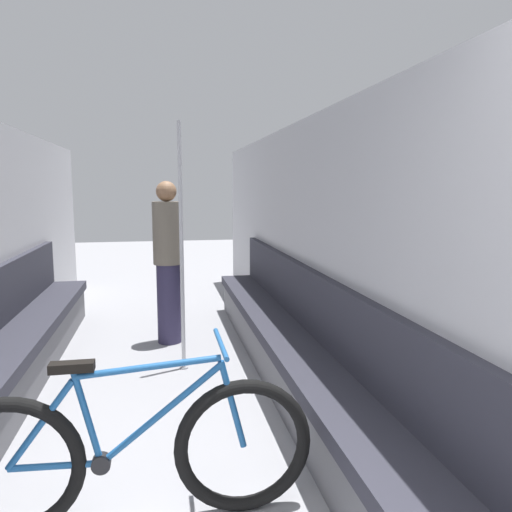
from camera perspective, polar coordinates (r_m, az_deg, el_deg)
wall_right at (r=3.95m, az=8.15°, el=0.16°), size 0.10×9.77×2.22m
bench_seat_row_right at (r=4.01m, az=4.82°, el=-11.37°), size 0.45×5.73×0.97m
bicycle at (r=2.65m, az=-14.17°, el=-21.06°), size 1.79×0.46×0.90m
grab_pole_near at (r=4.44m, az=-8.50°, el=0.50°), size 0.08×0.08×2.20m
passenger_standing at (r=5.27m, az=-10.03°, el=-0.50°), size 0.30×0.30×1.70m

